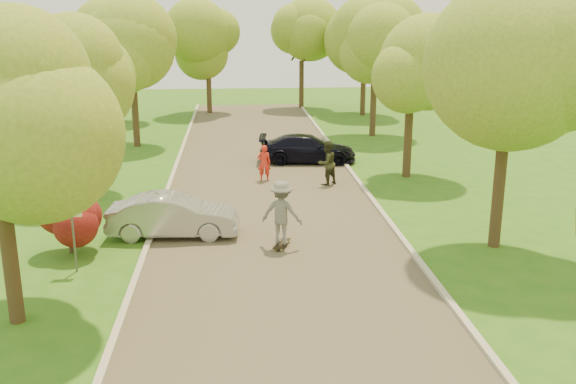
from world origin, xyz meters
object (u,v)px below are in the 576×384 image
object	(u,v)px
skateboarder	(282,212)
person_striped	(264,163)
street_sign	(72,219)
longboard	(282,244)
person_olive	(327,163)
silver_sedan	(173,216)
dark_sedan	(308,149)

from	to	relation	value
skateboarder	person_striped	size ratio (longest dim) A/B	1.26
skateboarder	person_striped	distance (m)	8.32
person_striped	street_sign	bearing A→B (deg)	61.22
longboard	person_olive	world-z (taller)	person_olive
longboard	person_olive	distance (m)	7.86
skateboarder	person_olive	world-z (taller)	skateboarder
silver_sedan	skateboarder	bearing A→B (deg)	-108.24
skateboarder	longboard	bearing A→B (deg)	-0.00
dark_sedan	longboard	world-z (taller)	dark_sedan
dark_sedan	street_sign	bearing A→B (deg)	153.74
street_sign	silver_sedan	distance (m)	3.87
silver_sedan	person_olive	xyz separation A→B (m)	(5.93, 6.06, 0.25)
silver_sedan	dark_sedan	size ratio (longest dim) A/B	0.90
silver_sedan	person_olive	distance (m)	8.48
street_sign	skateboarder	world-z (taller)	street_sign
street_sign	person_striped	world-z (taller)	street_sign
street_sign	person_olive	world-z (taller)	street_sign
skateboarder	silver_sedan	bearing A→B (deg)	0.34
street_sign	skateboarder	size ratio (longest dim) A/B	1.09
dark_sedan	person_olive	xyz separation A→B (m)	(0.32, -4.34, 0.27)
dark_sedan	skateboarder	bearing A→B (deg)	174.82
skateboarder	person_olive	xyz separation A→B (m)	(2.48, 7.41, -0.18)
street_sign	silver_sedan	xyz separation A→B (m)	(2.50, 2.82, -0.87)
dark_sedan	person_striped	size ratio (longest dim) A/B	2.95
person_striped	dark_sedan	bearing A→B (deg)	-121.90
silver_sedan	person_striped	distance (m)	7.71
longboard	skateboarder	bearing A→B (deg)	-0.00
street_sign	person_olive	xyz separation A→B (m)	(8.43, 8.88, -0.61)
longboard	person_olive	xyz separation A→B (m)	(2.48, 7.41, 0.84)
street_sign	silver_sedan	world-z (taller)	street_sign
silver_sedan	person_olive	bearing A→B (deg)	-41.31
dark_sedan	person_striped	distance (m)	4.13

